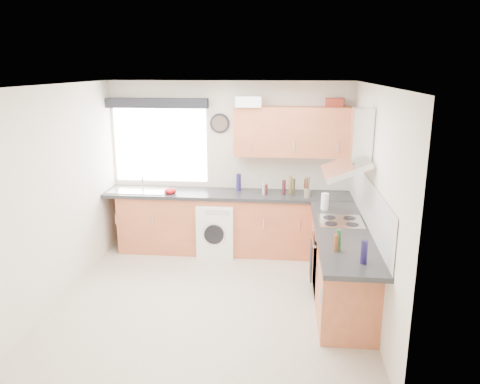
# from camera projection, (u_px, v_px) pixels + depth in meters

# --- Properties ---
(ground_plane) EXTENTS (3.60, 3.60, 0.00)m
(ground_plane) POSITION_uv_depth(u_px,v_px,m) (212.00, 298.00, 5.62)
(ground_plane) COLOR beige
(ceiling) EXTENTS (3.60, 3.60, 0.02)m
(ceiling) POSITION_uv_depth(u_px,v_px,m) (209.00, 85.00, 4.97)
(ceiling) COLOR white
(ceiling) RESTS_ON wall_back
(wall_back) EXTENTS (3.60, 0.02, 2.50)m
(wall_back) POSITION_uv_depth(u_px,v_px,m) (230.00, 166.00, 7.03)
(wall_back) COLOR silver
(wall_back) RESTS_ON ground_plane
(wall_front) EXTENTS (3.60, 0.02, 2.50)m
(wall_front) POSITION_uv_depth(u_px,v_px,m) (173.00, 261.00, 3.57)
(wall_front) COLOR silver
(wall_front) RESTS_ON ground_plane
(wall_left) EXTENTS (0.02, 3.60, 2.50)m
(wall_left) POSITION_uv_depth(u_px,v_px,m) (59.00, 194.00, 5.47)
(wall_left) COLOR silver
(wall_left) RESTS_ON ground_plane
(wall_right) EXTENTS (0.02, 3.60, 2.50)m
(wall_right) POSITION_uv_depth(u_px,v_px,m) (373.00, 202.00, 5.13)
(wall_right) COLOR silver
(wall_right) RESTS_ON ground_plane
(window) EXTENTS (1.40, 0.02, 1.10)m
(window) POSITION_uv_depth(u_px,v_px,m) (160.00, 145.00, 7.04)
(window) COLOR white
(window) RESTS_ON wall_back
(window_blind) EXTENTS (1.50, 0.18, 0.14)m
(window_blind) POSITION_uv_depth(u_px,v_px,m) (157.00, 103.00, 6.79)
(window_blind) COLOR black
(window_blind) RESTS_ON wall_back
(splashback) EXTENTS (0.01, 3.00, 0.54)m
(splashback) POSITION_uv_depth(u_px,v_px,m) (367.00, 201.00, 5.43)
(splashback) COLOR white
(splashback) RESTS_ON wall_right
(base_cab_back) EXTENTS (3.00, 0.58, 0.86)m
(base_cab_back) POSITION_uv_depth(u_px,v_px,m) (221.00, 223.00, 6.97)
(base_cab_back) COLOR #B05A37
(base_cab_back) RESTS_ON ground_plane
(base_cab_corner) EXTENTS (0.60, 0.60, 0.86)m
(base_cab_corner) POSITION_uv_depth(u_px,v_px,m) (330.00, 227.00, 6.81)
(base_cab_corner) COLOR #B05A37
(base_cab_corner) RESTS_ON ground_plane
(base_cab_right) EXTENTS (0.58, 2.10, 0.86)m
(base_cab_right) POSITION_uv_depth(u_px,v_px,m) (340.00, 265.00, 5.51)
(base_cab_right) COLOR #B05A37
(base_cab_right) RESTS_ON ground_plane
(worktop_back) EXTENTS (3.60, 0.62, 0.05)m
(worktop_back) POSITION_uv_depth(u_px,v_px,m) (227.00, 194.00, 6.83)
(worktop_back) COLOR black
(worktop_back) RESTS_ON base_cab_back
(worktop_right) EXTENTS (0.62, 2.42, 0.05)m
(worktop_right) POSITION_uv_depth(u_px,v_px,m) (343.00, 233.00, 5.25)
(worktop_right) COLOR black
(worktop_right) RESTS_ON base_cab_right
(sink) EXTENTS (0.84, 0.46, 0.10)m
(sink) POSITION_uv_depth(u_px,v_px,m) (139.00, 188.00, 6.94)
(sink) COLOR silver
(sink) RESTS_ON worktop_back
(oven) EXTENTS (0.56, 0.58, 0.85)m
(oven) POSITION_uv_depth(u_px,v_px,m) (338.00, 260.00, 5.66)
(oven) COLOR black
(oven) RESTS_ON ground_plane
(hob_plate) EXTENTS (0.52, 0.52, 0.01)m
(hob_plate) POSITION_uv_depth(u_px,v_px,m) (340.00, 222.00, 5.53)
(hob_plate) COLOR silver
(hob_plate) RESTS_ON worktop_right
(extractor_hood) EXTENTS (0.52, 0.78, 0.66)m
(extractor_hood) POSITION_uv_depth(u_px,v_px,m) (354.00, 150.00, 5.30)
(extractor_hood) COLOR silver
(extractor_hood) RESTS_ON wall_right
(upper_cabinets) EXTENTS (1.70, 0.35, 0.70)m
(upper_cabinets) POSITION_uv_depth(u_px,v_px,m) (294.00, 132.00, 6.63)
(upper_cabinets) COLOR #B05A37
(upper_cabinets) RESTS_ON wall_back
(washing_machine) EXTENTS (0.54, 0.52, 0.78)m
(washing_machine) POSITION_uv_depth(u_px,v_px,m) (217.00, 228.00, 6.88)
(washing_machine) COLOR white
(washing_machine) RESTS_ON ground_plane
(wall_clock) EXTENTS (0.29, 0.04, 0.29)m
(wall_clock) POSITION_uv_depth(u_px,v_px,m) (220.00, 123.00, 6.84)
(wall_clock) COLOR black
(wall_clock) RESTS_ON wall_back
(casserole) EXTENTS (0.37, 0.28, 0.15)m
(casserole) POSITION_uv_depth(u_px,v_px,m) (248.00, 101.00, 6.48)
(casserole) COLOR white
(casserole) RESTS_ON upper_cabinets
(storage_box) EXTENTS (0.28, 0.24, 0.12)m
(storage_box) POSITION_uv_depth(u_px,v_px,m) (335.00, 102.00, 6.56)
(storage_box) COLOR #9B3120
(storage_box) RESTS_ON upper_cabinets
(utensil_pot) EXTENTS (0.10, 0.10, 0.13)m
(utensil_pot) POSITION_uv_depth(u_px,v_px,m) (307.00, 193.00, 6.56)
(utensil_pot) COLOR #746B5D
(utensil_pot) RESTS_ON worktop_back
(kitchen_roll) EXTENTS (0.12, 0.12, 0.21)m
(kitchen_roll) POSITION_uv_depth(u_px,v_px,m) (325.00, 201.00, 6.00)
(kitchen_roll) COLOR white
(kitchen_roll) RESTS_ON worktop_right
(tomato_cluster) EXTENTS (0.16, 0.16, 0.07)m
(tomato_cluster) POSITION_uv_depth(u_px,v_px,m) (170.00, 191.00, 6.78)
(tomato_cluster) COLOR red
(tomato_cluster) RESTS_ON worktop_back
(jar_0) EXTENTS (0.05, 0.05, 0.25)m
(jar_0) POSITION_uv_depth(u_px,v_px,m) (290.00, 185.00, 6.76)
(jar_0) COLOR olive
(jar_0) RESTS_ON worktop_back
(jar_1) EXTENTS (0.06, 0.06, 0.15)m
(jar_1) POSITION_uv_depth(u_px,v_px,m) (265.00, 190.00, 6.71)
(jar_1) COLOR #501C1D
(jar_1) RESTS_ON worktop_back
(jar_2) EXTENTS (0.06, 0.06, 0.21)m
(jar_2) POSITION_uv_depth(u_px,v_px,m) (284.00, 187.00, 6.69)
(jar_2) COLOR #471921
(jar_2) RESTS_ON worktop_back
(jar_3) EXTENTS (0.07, 0.07, 0.17)m
(jar_3) POSITION_uv_depth(u_px,v_px,m) (264.00, 189.00, 6.72)
(jar_3) COLOR #AAA491
(jar_3) RESTS_ON worktop_back
(jar_4) EXTENTS (0.06, 0.06, 0.23)m
(jar_4) POSITION_uv_depth(u_px,v_px,m) (306.00, 187.00, 6.69)
(jar_4) COLOR #50241C
(jar_4) RESTS_ON worktop_back
(jar_5) EXTENTS (0.04, 0.04, 0.24)m
(jar_5) POSITION_uv_depth(u_px,v_px,m) (294.00, 187.00, 6.66)
(jar_5) COLOR #382F1F
(jar_5) RESTS_ON worktop_back
(jar_6) EXTENTS (0.07, 0.07, 0.25)m
(jar_6) POSITION_uv_depth(u_px,v_px,m) (239.00, 182.00, 6.92)
(jar_6) COLOR navy
(jar_6) RESTS_ON worktop_back
(jar_7) EXTENTS (0.06, 0.06, 0.14)m
(jar_7) POSITION_uv_depth(u_px,v_px,m) (264.00, 190.00, 6.72)
(jar_7) COLOR navy
(jar_7) RESTS_ON worktop_back
(bottle_0) EXTENTS (0.05, 0.05, 0.22)m
(bottle_0) POSITION_uv_depth(u_px,v_px,m) (339.00, 240.00, 4.64)
(bottle_0) COLOR #1D5123
(bottle_0) RESTS_ON worktop_right
(bottle_1) EXTENTS (0.06, 0.06, 0.23)m
(bottle_1) POSITION_uv_depth(u_px,v_px,m) (364.00, 252.00, 4.34)
(bottle_1) COLOR #1A1343
(bottle_1) RESTS_ON worktop_right
(bottle_2) EXTENTS (0.05, 0.05, 0.18)m
(bottle_2) POSITION_uv_depth(u_px,v_px,m) (336.00, 243.00, 4.63)
(bottle_2) COLOR brown
(bottle_2) RESTS_ON worktop_right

